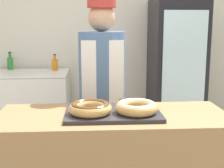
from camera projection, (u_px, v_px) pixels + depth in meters
wall_back at (102, 34)px, 4.01m from camera, size 8.00×0.06×2.70m
serving_tray at (113, 113)px, 2.00m from camera, size 0.60×0.42×0.02m
donut_chocolate_glaze at (90, 108)px, 1.93m from camera, size 0.27×0.27×0.07m
donut_light_glaze at (136, 107)px, 1.95m from camera, size 0.27×0.27×0.07m
brownie_back_left at (96, 103)px, 2.13m from camera, size 0.10×0.10×0.03m
brownie_back_right at (127, 103)px, 2.14m from camera, size 0.10×0.10×0.03m
baker_person at (102, 96)px, 2.61m from camera, size 0.38×0.38×1.67m
beverage_fridge at (175, 74)px, 3.75m from camera, size 0.58×0.69×1.76m
chest_freezer at (31, 110)px, 3.73m from camera, size 0.89×0.65×0.91m
bottle_green at (10, 63)px, 3.86m from camera, size 0.07×0.07×0.22m
bottle_orange at (55, 64)px, 3.78m from camera, size 0.07×0.07×0.20m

